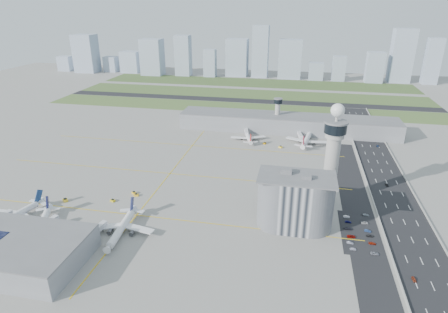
% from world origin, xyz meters
% --- Properties ---
extents(ground, '(1000.00, 1000.00, 0.00)m').
position_xyz_m(ground, '(0.00, 0.00, 0.00)').
color(ground, '#9A9890').
extents(grass_strip_0, '(480.00, 50.00, 0.08)m').
position_xyz_m(grass_strip_0, '(-20.00, 225.00, 0.04)').
color(grass_strip_0, '#41602D').
rests_on(grass_strip_0, ground).
extents(grass_strip_1, '(480.00, 60.00, 0.08)m').
position_xyz_m(grass_strip_1, '(-20.00, 300.00, 0.04)').
color(grass_strip_1, '#47602D').
rests_on(grass_strip_1, ground).
extents(grass_strip_2, '(480.00, 70.00, 0.08)m').
position_xyz_m(grass_strip_2, '(-20.00, 380.00, 0.04)').
color(grass_strip_2, '#425428').
rests_on(grass_strip_2, ground).
extents(runway, '(480.00, 22.00, 0.10)m').
position_xyz_m(runway, '(-20.00, 262.00, 0.06)').
color(runway, black).
rests_on(runway, ground).
extents(highway, '(28.00, 500.00, 0.10)m').
position_xyz_m(highway, '(115.00, 0.00, 0.05)').
color(highway, black).
rests_on(highway, ground).
extents(barrier_left, '(0.60, 500.00, 1.20)m').
position_xyz_m(barrier_left, '(101.00, 0.00, 0.60)').
color(barrier_left, '#9E9E99').
rests_on(barrier_left, ground).
extents(barrier_right, '(0.60, 500.00, 1.20)m').
position_xyz_m(barrier_right, '(129.00, 0.00, 0.60)').
color(barrier_right, '#9E9E99').
rests_on(barrier_right, ground).
extents(landside_road, '(18.00, 260.00, 0.08)m').
position_xyz_m(landside_road, '(90.00, -10.00, 0.04)').
color(landside_road, black).
rests_on(landside_road, ground).
extents(parking_lot, '(20.00, 44.00, 0.10)m').
position_xyz_m(parking_lot, '(88.00, -22.00, 0.05)').
color(parking_lot, black).
rests_on(parking_lot, ground).
extents(taxiway_line_h_0, '(260.00, 0.60, 0.01)m').
position_xyz_m(taxiway_line_h_0, '(-40.00, -30.00, 0.01)').
color(taxiway_line_h_0, yellow).
rests_on(taxiway_line_h_0, ground).
extents(taxiway_line_h_1, '(260.00, 0.60, 0.01)m').
position_xyz_m(taxiway_line_h_1, '(-40.00, 30.00, 0.01)').
color(taxiway_line_h_1, yellow).
rests_on(taxiway_line_h_1, ground).
extents(taxiway_line_h_2, '(260.00, 0.60, 0.01)m').
position_xyz_m(taxiway_line_h_2, '(-40.00, 90.00, 0.01)').
color(taxiway_line_h_2, yellow).
rests_on(taxiway_line_h_2, ground).
extents(taxiway_line_v, '(0.60, 260.00, 0.01)m').
position_xyz_m(taxiway_line_v, '(-40.00, 30.00, 0.01)').
color(taxiway_line_v, yellow).
rests_on(taxiway_line_v, ground).
extents(control_tower, '(14.00, 14.00, 64.50)m').
position_xyz_m(control_tower, '(72.00, 8.00, 35.04)').
color(control_tower, '#ADAAA5').
rests_on(control_tower, ground).
extents(secondary_tower, '(8.60, 8.60, 31.90)m').
position_xyz_m(secondary_tower, '(30.00, 150.00, 18.80)').
color(secondary_tower, '#ADAAA5').
rests_on(secondary_tower, ground).
extents(admin_building, '(42.00, 24.00, 33.50)m').
position_xyz_m(admin_building, '(51.99, -22.00, 15.30)').
color(admin_building, '#B2B2B7').
rests_on(admin_building, ground).
extents(terminal_pier, '(210.00, 32.00, 15.80)m').
position_xyz_m(terminal_pier, '(40.00, 148.00, 7.90)').
color(terminal_pier, gray).
rests_on(terminal_pier, ground).
extents(near_terminal, '(84.00, 42.00, 13.00)m').
position_xyz_m(near_terminal, '(-88.07, -82.02, 6.43)').
color(near_terminal, gray).
rests_on(near_terminal, ground).
extents(airplane_near_a, '(43.46, 47.99, 11.47)m').
position_xyz_m(airplane_near_a, '(-106.72, -50.09, 5.74)').
color(airplane_near_a, white).
rests_on(airplane_near_a, ground).
extents(airplane_near_b, '(47.64, 50.90, 11.39)m').
position_xyz_m(airplane_near_b, '(-85.31, -55.15, 5.70)').
color(airplane_near_b, white).
rests_on(airplane_near_b, ground).
extents(airplane_near_c, '(40.40, 46.23, 12.05)m').
position_xyz_m(airplane_near_c, '(-40.04, -49.65, 6.02)').
color(airplane_near_c, white).
rests_on(airplane_near_c, ground).
extents(airplane_far_a, '(41.40, 45.41, 10.69)m').
position_xyz_m(airplane_far_a, '(6.17, 115.97, 5.35)').
color(airplane_far_a, white).
rests_on(airplane_far_a, ground).
extents(airplane_far_b, '(44.47, 50.00, 12.47)m').
position_xyz_m(airplane_far_b, '(59.42, 117.07, 6.24)').
color(airplane_far_b, white).
rests_on(airplane_far_b, ground).
extents(jet_bridge_near_1, '(5.39, 14.31, 5.70)m').
position_xyz_m(jet_bridge_near_1, '(-83.00, -61.00, 2.85)').
color(jet_bridge_near_1, silver).
rests_on(jet_bridge_near_1, ground).
extents(jet_bridge_near_2, '(5.39, 14.31, 5.70)m').
position_xyz_m(jet_bridge_near_2, '(-53.00, -61.00, 2.85)').
color(jet_bridge_near_2, silver).
rests_on(jet_bridge_near_2, ground).
extents(jet_bridge_far_0, '(5.39, 14.31, 5.70)m').
position_xyz_m(jet_bridge_far_0, '(2.00, 132.00, 2.85)').
color(jet_bridge_far_0, silver).
rests_on(jet_bridge_far_0, ground).
extents(jet_bridge_far_1, '(5.39, 14.31, 5.70)m').
position_xyz_m(jet_bridge_far_1, '(52.00, 132.00, 2.85)').
color(jet_bridge_far_1, silver).
rests_on(jet_bridge_far_1, ground).
extents(tug_0, '(4.37, 4.18, 2.10)m').
position_xyz_m(tug_0, '(-91.60, -23.26, 1.05)').
color(tug_0, yellow).
rests_on(tug_0, ground).
extents(tug_1, '(3.45, 2.92, 1.70)m').
position_xyz_m(tug_1, '(-61.80, -17.42, 0.85)').
color(tug_1, gold).
rests_on(tug_1, ground).
extents(tug_2, '(3.33, 2.62, 1.72)m').
position_xyz_m(tug_2, '(-50.14, -7.54, 0.86)').
color(tug_2, yellow).
rests_on(tug_2, ground).
extents(tug_3, '(3.67, 3.46, 1.76)m').
position_xyz_m(tug_3, '(-52.89, -4.94, 0.88)').
color(tug_3, gold).
rests_on(tug_3, ground).
extents(tug_4, '(2.82, 3.45, 1.74)m').
position_xyz_m(tug_4, '(22.47, 106.76, 0.87)').
color(tug_4, '#CD8700').
rests_on(tug_4, ground).
extents(tug_5, '(3.74, 3.40, 1.80)m').
position_xyz_m(tug_5, '(37.13, 100.14, 0.90)').
color(tug_5, yellow).
rests_on(tug_5, ground).
extents(car_lot_0, '(3.36, 1.65, 1.10)m').
position_xyz_m(car_lot_0, '(82.94, -39.25, 0.55)').
color(car_lot_0, white).
rests_on(car_lot_0, ground).
extents(car_lot_1, '(3.48, 1.41, 1.12)m').
position_xyz_m(car_lot_1, '(81.99, -33.95, 0.56)').
color(car_lot_1, '#9294A9').
rests_on(car_lot_1, ground).
extents(car_lot_2, '(4.78, 2.72, 1.26)m').
position_xyz_m(car_lot_2, '(83.23, -28.00, 0.63)').
color(car_lot_2, maroon).
rests_on(car_lot_2, ground).
extents(car_lot_3, '(4.65, 2.36, 1.29)m').
position_xyz_m(car_lot_3, '(82.37, -20.48, 0.65)').
color(car_lot_3, '#21222A').
rests_on(car_lot_3, ground).
extents(car_lot_4, '(3.69, 1.71, 1.23)m').
position_xyz_m(car_lot_4, '(82.99, -13.14, 0.61)').
color(car_lot_4, '#0F115D').
rests_on(car_lot_4, ground).
extents(car_lot_5, '(3.79, 1.57, 1.22)m').
position_xyz_m(car_lot_5, '(82.64, -7.44, 0.61)').
color(car_lot_5, white).
rests_on(car_lot_5, ground).
extents(car_lot_6, '(4.28, 2.16, 1.16)m').
position_xyz_m(car_lot_6, '(93.25, -41.11, 0.58)').
color(car_lot_6, gray).
rests_on(car_lot_6, ground).
extents(car_lot_7, '(3.75, 1.53, 1.09)m').
position_xyz_m(car_lot_7, '(93.41, -32.21, 0.54)').
color(car_lot_7, '#981F0A').
rests_on(car_lot_7, ground).
extents(car_lot_8, '(3.73, 1.65, 1.25)m').
position_xyz_m(car_lot_8, '(93.19, -25.38, 0.62)').
color(car_lot_8, black).
rests_on(car_lot_8, ground).
extents(car_lot_9, '(3.71, 1.76, 1.17)m').
position_xyz_m(car_lot_9, '(92.75, -20.55, 0.59)').
color(car_lot_9, navy).
rests_on(car_lot_9, ground).
extents(car_lot_10, '(4.32, 2.25, 1.16)m').
position_xyz_m(car_lot_10, '(92.29, -12.32, 0.58)').
color(car_lot_10, '#BDBDC0').
rests_on(car_lot_10, ground).
extents(car_lot_11, '(4.25, 1.97, 1.20)m').
position_xyz_m(car_lot_11, '(94.07, -3.16, 0.60)').
color(car_lot_11, '#9CA6AF').
rests_on(car_lot_11, ground).
extents(car_hw_0, '(1.67, 3.64, 1.21)m').
position_xyz_m(car_hw_0, '(107.64, -57.56, 0.61)').
color(car_hw_0, maroon).
rests_on(car_hw_0, ground).
extents(car_hw_1, '(1.59, 3.85, 1.24)m').
position_xyz_m(car_hw_1, '(114.07, 41.32, 0.62)').
color(car_hw_1, black).
rests_on(car_hw_1, ground).
extents(car_hw_2, '(2.49, 4.23, 1.10)m').
position_xyz_m(car_hw_2, '(120.88, 120.49, 0.55)').
color(car_hw_2, navy).
rests_on(car_hw_2, ground).
extents(car_hw_4, '(2.05, 3.85, 1.25)m').
position_xyz_m(car_hw_4, '(106.81, 181.01, 0.62)').
color(car_hw_4, gray).
rests_on(car_hw_4, ground).
extents(skyline_bldg_0, '(24.05, 19.24, 26.50)m').
position_xyz_m(skyline_bldg_0, '(-377.77, 421.70, 13.25)').
color(skyline_bldg_0, '#9EADC1').
rests_on(skyline_bldg_0, ground).
extents(skyline_bldg_1, '(37.63, 30.10, 65.60)m').
position_xyz_m(skyline_bldg_1, '(-331.22, 417.61, 32.80)').
color(skyline_bldg_1, '#9EADC1').
rests_on(skyline_bldg_1, ground).
extents(skyline_bldg_2, '(22.81, 18.25, 26.79)m').
position_xyz_m(skyline_bldg_2, '(-291.25, 430.16, 13.39)').
color(skyline_bldg_2, '#9EADC1').
rests_on(skyline_bldg_2, ground).
extents(skyline_bldg_3, '(32.30, 25.84, 36.93)m').
position_xyz_m(skyline_bldg_3, '(-252.58, 431.35, 18.47)').
color(skyline_bldg_3, '#9EADC1').
rests_on(skyline_bldg_3, ground).
extents(skyline_bldg_4, '(35.81, 28.65, 60.36)m').
position_xyz_m(skyline_bldg_4, '(-204.47, 415.19, 30.18)').
color(skyline_bldg_4, '#9EADC1').
rests_on(skyline_bldg_4, ground).
extents(skyline_bldg_5, '(25.49, 20.39, 66.89)m').
position_xyz_m(skyline_bldg_5, '(-150.11, 419.66, 33.44)').
color(skyline_bldg_5, '#9EADC1').
rests_on(skyline_bldg_5, ground).
extents(skyline_bldg_6, '(20.04, 16.03, 45.20)m').
position_xyz_m(skyline_bldg_6, '(-102.68, 417.90, 22.60)').
color(skyline_bldg_6, '#9EADC1').
rests_on(skyline_bldg_6, ground).
extents(skyline_bldg_7, '(35.76, 28.61, 61.22)m').
position_xyz_m(skyline_bldg_7, '(-59.44, 436.89, 30.61)').
color(skyline_bldg_7, '#9EADC1').
rests_on(skyline_bldg_7, ground).
extents(skyline_bldg_8, '(26.33, 21.06, 83.39)m').
position_xyz_m(skyline_bldg_8, '(-19.42, 431.56, 41.69)').
color(skyline_bldg_8, '#9EADC1').
rests_on(skyline_bldg_8, ground).
extents(skyline_bldg_9, '(36.96, 29.57, 62.11)m').
position_xyz_m(skyline_bldg_9, '(30.27, 432.32, 31.06)').
color(skyline_bldg_9, '#9EADC1').
rests_on(skyline_bldg_9, ground).
extents(skyline_bldg_10, '(23.01, 18.41, 27.75)m').
position_xyz_m(skyline_bldg_10, '(73.27, 423.68, 13.87)').
color(skyline_bldg_10, '#9EADC1').
rests_on(skyline_bldg_10, ground).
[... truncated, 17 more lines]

